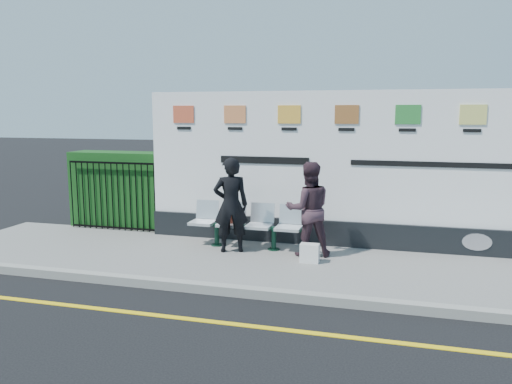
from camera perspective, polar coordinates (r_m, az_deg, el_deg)
ground at (r=6.54m, az=2.21°, el=-15.39°), size 80.00×80.00×0.00m
pavement at (r=8.81m, az=5.87°, el=-8.45°), size 14.00×3.00×0.12m
kerb at (r=7.41m, az=3.97°, el=-11.78°), size 14.00×0.18×0.14m
yellow_line at (r=6.53m, az=2.21°, el=-15.36°), size 14.00×0.10×0.01m
billboard at (r=9.77m, az=10.16°, el=1.37°), size 8.00×0.30×3.00m
hedge at (r=11.82m, az=-15.01°, el=0.32°), size 2.35×0.70×1.70m
railing at (r=11.45m, az=-16.11°, el=-0.41°), size 2.05×0.06×1.54m
bench at (r=9.66m, az=-1.28°, el=-5.01°), size 2.20×0.60×0.47m
woman_left at (r=9.27m, az=-2.89°, el=-1.49°), size 0.76×0.63×1.78m
woman_right at (r=9.05m, az=6.02°, el=-1.97°), size 1.01×0.90×1.72m
handbag_brown at (r=9.67m, az=-2.92°, el=-2.89°), size 0.31×0.18×0.23m
carrier_bag_white at (r=8.80m, az=6.15°, el=-6.96°), size 0.33×0.20×0.33m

